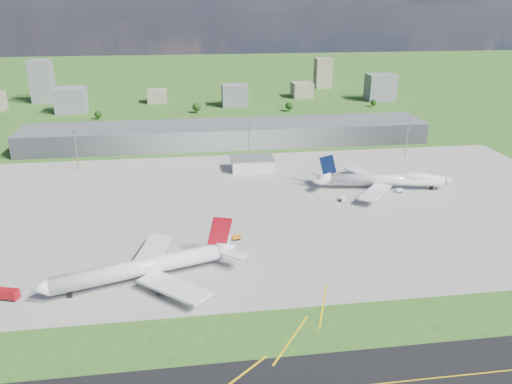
{
  "coord_description": "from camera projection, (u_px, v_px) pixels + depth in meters",
  "views": [
    {
      "loc": [
        -29.62,
        -201.36,
        101.44
      ],
      "look_at": [
        3.83,
        37.19,
        9.0
      ],
      "focal_mm": 35.0,
      "sensor_mm": 36.0,
      "label": 1
    }
  ],
  "objects": [
    {
      "name": "tree_c",
      "position": [
        197.0,
        107.0,
        480.55
      ],
      "size": [
        8.1,
        8.1,
        9.9
      ],
      "color": "#382314",
      "rests_on": "ground"
    },
    {
      "name": "apron",
      "position": [
        267.0,
        205.0,
        264.62
      ],
      "size": [
        360.0,
        190.0,
        0.08
      ],
      "primitive_type": "cube",
      "color": "gray",
      "rests_on": "ground"
    },
    {
      "name": "mast_east",
      "position": [
        408.0,
        132.0,
        341.89
      ],
      "size": [
        3.5,
        2.0,
        25.9
      ],
      "color": "gray",
      "rests_on": "ground"
    },
    {
      "name": "tree_e",
      "position": [
        289.0,
        106.0,
        487.71
      ],
      "size": [
        7.65,
        7.65,
        9.35
      ],
      "color": "#382314",
      "rests_on": "ground"
    },
    {
      "name": "bldg_e",
      "position": [
        380.0,
        87.0,
        540.54
      ],
      "size": [
        30.0,
        22.0,
        28.0
      ],
      "primitive_type": "cube",
      "color": "slate",
      "rests_on": "ground"
    },
    {
      "name": "terminal",
      "position": [
        227.0,
        134.0,
        376.22
      ],
      "size": [
        300.0,
        42.0,
        15.0
      ],
      "primitive_type": "cube",
      "color": "gray",
      "rests_on": "ground"
    },
    {
      "name": "airliner_red_twin",
      "position": [
        146.0,
        267.0,
        191.55
      ],
      "size": [
        76.99,
        58.7,
        21.59
      ],
      "rotation": [
        0.0,
        0.0,
        3.44
      ],
      "color": "silver",
      "rests_on": "ground"
    },
    {
      "name": "airliner_blue_quad",
      "position": [
        386.0,
        180.0,
        285.39
      ],
      "size": [
        77.76,
        60.29,
        20.39
      ],
      "rotation": [
        0.0,
        0.0,
        -0.18
      ],
      "color": "silver",
      "rests_on": "ground"
    },
    {
      "name": "ops_building",
      "position": [
        252.0,
        164.0,
        318.67
      ],
      "size": [
        26.0,
        16.0,
        8.0
      ],
      "primitive_type": "cube",
      "color": "silver",
      "rests_on": "ground"
    },
    {
      "name": "bldg_tall_w",
      "position": [
        42.0,
        81.0,
        527.97
      ],
      "size": [
        22.0,
        20.0,
        44.0
      ],
      "primitive_type": "cube",
      "color": "slate",
      "rests_on": "ground"
    },
    {
      "name": "mast_center",
      "position": [
        249.0,
        137.0,
        327.63
      ],
      "size": [
        3.5,
        2.0,
        25.9
      ],
      "color": "gray",
      "rests_on": "ground"
    },
    {
      "name": "van_white_near",
      "position": [
        343.0,
        199.0,
        269.7
      ],
      "size": [
        3.02,
        5.11,
        2.46
      ],
      "rotation": [
        0.0,
        0.0,
        1.37
      ],
      "color": "white",
      "rests_on": "ground"
    },
    {
      "name": "bldg_tall_e",
      "position": [
        323.0,
        73.0,
        617.13
      ],
      "size": [
        20.0,
        18.0,
        36.0
      ],
      "primitive_type": "cube",
      "color": "gray",
      "rests_on": "ground"
    },
    {
      "name": "tree_far_e",
      "position": [
        374.0,
        102.0,
        508.97
      ],
      "size": [
        6.3,
        6.3,
        7.7
      ],
      "color": "#382314",
      "rests_on": "ground"
    },
    {
      "name": "fire_truck",
      "position": [
        7.0,
        294.0,
        180.79
      ],
      "size": [
        9.31,
        5.74,
        3.84
      ],
      "rotation": [
        0.0,
        0.0,
        -0.3
      ],
      "color": "#9F0B13",
      "rests_on": "ground"
    },
    {
      "name": "tree_w",
      "position": [
        98.0,
        114.0,
        455.36
      ],
      "size": [
        6.75,
        6.75,
        8.25
      ],
      "color": "#382314",
      "rests_on": "ground"
    },
    {
      "name": "bldg_c",
      "position": [
        235.0,
        95.0,
        511.62
      ],
      "size": [
        26.0,
        20.0,
        22.0
      ],
      "primitive_type": "cube",
      "color": "slate",
      "rests_on": "ground"
    },
    {
      "name": "tug_yellow",
      "position": [
        236.0,
        238.0,
        226.24
      ],
      "size": [
        4.29,
        2.93,
        1.93
      ],
      "rotation": [
        0.0,
        0.0,
        0.18
      ],
      "color": "orange",
      "rests_on": "ground"
    },
    {
      "name": "van_white_far",
      "position": [
        399.0,
        191.0,
        282.07
      ],
      "size": [
        4.4,
        2.96,
        2.14
      ],
      "rotation": [
        0.0,
        0.0,
        0.29
      ],
      "color": "silver",
      "rests_on": "ground"
    },
    {
      "name": "bldg_w",
      "position": [
        71.0,
        100.0,
        481.27
      ],
      "size": [
        28.0,
        22.0,
        24.0
      ],
      "primitive_type": "cube",
      "color": "slate",
      "rests_on": "ground"
    },
    {
      "name": "mast_west",
      "position": [
        75.0,
        143.0,
        313.37
      ],
      "size": [
        3.5,
        2.0,
        25.9
      ],
      "color": "gray",
      "rests_on": "ground"
    },
    {
      "name": "bldg_cw",
      "position": [
        157.0,
        96.0,
        530.42
      ],
      "size": [
        20.0,
        18.0,
        14.0
      ],
      "primitive_type": "cube",
      "color": "gray",
      "rests_on": "ground"
    },
    {
      "name": "ground",
      "position": [
        229.0,
        149.0,
        365.04
      ],
      "size": [
        1400.0,
        1400.0,
        0.0
      ],
      "primitive_type": "plane",
      "color": "#2B5A1C",
      "rests_on": "ground"
    },
    {
      "name": "bldg_ce",
      "position": [
        302.0,
        90.0,
        560.05
      ],
      "size": [
        22.0,
        24.0,
        16.0
      ],
      "primitive_type": "cube",
      "color": "gray",
      "rests_on": "ground"
    }
  ]
}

